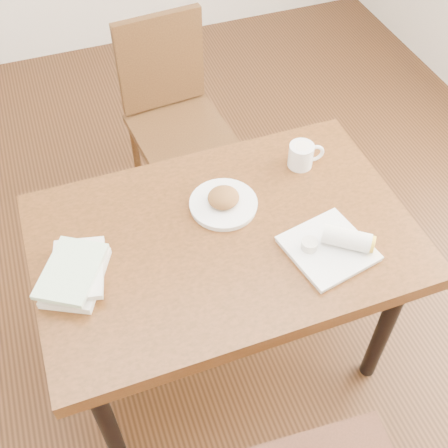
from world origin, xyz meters
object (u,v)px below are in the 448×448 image
object	(u,v)px
plate_scone	(223,202)
book_stack	(75,273)
plate_burrito	(334,245)
chair_far	(172,108)
table	(224,250)
coffee_mug	(302,155)

from	to	relation	value
plate_scone	book_stack	distance (m)	0.54
book_stack	plate_burrito	bearing A→B (deg)	-12.07
chair_far	plate_scone	world-z (taller)	chair_far
chair_far	table	bearing A→B (deg)	-95.53
plate_scone	plate_burrito	bearing A→B (deg)	-48.46
table	chair_far	distance (m)	0.96
coffee_mug	book_stack	world-z (taller)	coffee_mug
table	coffee_mug	xyz separation A→B (m)	(0.38, 0.21, 0.13)
chair_far	coffee_mug	size ratio (longest dim) A/B	7.16
chair_far	book_stack	bearing A→B (deg)	-120.82
chair_far	plate_burrito	size ratio (longest dim) A/B	3.31
book_stack	plate_scone	bearing A→B (deg)	13.89
table	plate_scone	xyz separation A→B (m)	(0.04, 0.12, 0.11)
table	book_stack	world-z (taller)	book_stack
plate_burrito	chair_far	bearing A→B (deg)	100.60
table	coffee_mug	size ratio (longest dim) A/B	9.29
table	book_stack	bearing A→B (deg)	-178.36
chair_far	plate_scone	distance (m)	0.87
chair_far	book_stack	xyz separation A→B (m)	(-0.58, -0.97, 0.23)
table	book_stack	xyz separation A→B (m)	(-0.48, -0.01, 0.11)
table	book_stack	distance (m)	0.50
plate_scone	plate_burrito	size ratio (longest dim) A/B	0.81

